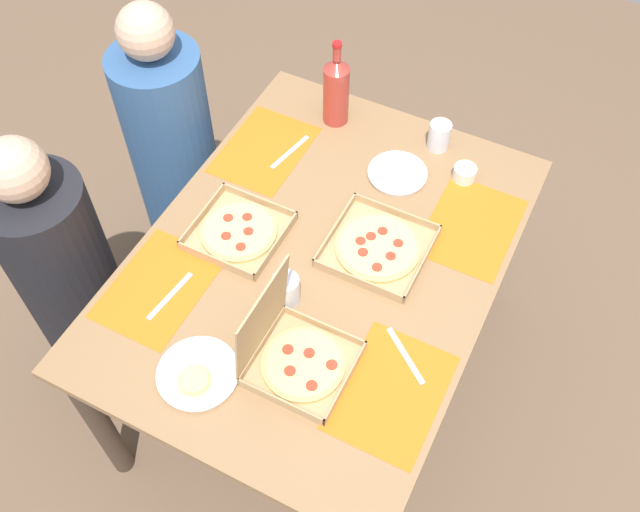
{
  "coord_description": "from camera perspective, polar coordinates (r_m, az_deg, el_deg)",
  "views": [
    {
      "loc": [
        -1.14,
        -0.58,
        2.5
      ],
      "look_at": [
        0.0,
        0.0,
        0.76
      ],
      "focal_mm": 39.91,
      "sensor_mm": 36.0,
      "label": 1
    }
  ],
  "objects": [
    {
      "name": "diner_right_seat",
      "position": [
        2.79,
        -11.58,
        7.83
      ],
      "size": [
        0.32,
        0.32,
        1.2
      ],
      "color": "#33598C",
      "rests_on": "ground_plane"
    },
    {
      "name": "soda_bottle",
      "position": [
        2.47,
        1.3,
        13.18
      ],
      "size": [
        0.09,
        0.09,
        0.32
      ],
      "color": "#B2382D",
      "rests_on": "dining_table"
    },
    {
      "name": "cup_clear_right",
      "position": [
        2.46,
        9.54,
        9.49
      ],
      "size": [
        0.07,
        0.07,
        0.1
      ],
      "primitive_type": "cylinder",
      "color": "silver",
      "rests_on": "dining_table"
    },
    {
      "name": "placemat_far_right",
      "position": [
        2.45,
        -4.47,
        8.51
      ],
      "size": [
        0.36,
        0.26,
        0.0
      ],
      "primitive_type": "cube",
      "color": "orange",
      "rests_on": "dining_table"
    },
    {
      "name": "fork_by_near_right",
      "position": [
        1.98,
        6.86,
        -7.94
      ],
      "size": [
        0.13,
        0.16,
        0.0
      ],
      "primitive_type": "cube",
      "rotation": [
        0.0,
        0.0,
        4.05
      ],
      "color": "#B7B7BC",
      "rests_on": "dining_table"
    },
    {
      "name": "pizza_box_edge_far",
      "position": [
        2.17,
        4.66,
        0.7
      ],
      "size": [
        0.3,
        0.3,
        0.04
      ],
      "color": "tan",
      "rests_on": "dining_table"
    },
    {
      "name": "placemat_near_left",
      "position": [
        1.93,
        5.72,
        -10.81
      ],
      "size": [
        0.36,
        0.26,
        0.0
      ],
      "primitive_type": "cube",
      "color": "orange",
      "rests_on": "dining_table"
    },
    {
      "name": "ground_plane",
      "position": [
        2.8,
        -0.0,
        -9.24
      ],
      "size": [
        6.0,
        6.0,
        0.0
      ],
      "primitive_type": "plane",
      "color": "brown"
    },
    {
      "name": "condiment_bowl",
      "position": [
        2.39,
        11.51,
        6.52
      ],
      "size": [
        0.08,
        0.08,
        0.05
      ],
      "primitive_type": "cylinder",
      "color": "white",
      "rests_on": "dining_table"
    },
    {
      "name": "placemat_near_right",
      "position": [
        2.27,
        12.06,
        2.33
      ],
      "size": [
        0.36,
        0.26,
        0.0
      ],
      "primitive_type": "cube",
      "color": "orange",
      "rests_on": "dining_table"
    },
    {
      "name": "dining_table",
      "position": [
        2.24,
        -0.0,
        -1.64
      ],
      "size": [
        1.4,
        1.04,
        0.76
      ],
      "color": "#3F3328",
      "rests_on": "ground_plane"
    },
    {
      "name": "diner_left_seat",
      "position": [
        2.53,
        -19.38,
        -1.92
      ],
      "size": [
        0.32,
        0.32,
        1.16
      ],
      "color": "black",
      "rests_on": "ground_plane"
    },
    {
      "name": "plate_far_left",
      "position": [
        2.37,
        6.22,
        6.58
      ],
      "size": [
        0.2,
        0.2,
        0.02
      ],
      "color": "white",
      "rests_on": "dining_table"
    },
    {
      "name": "plate_middle",
      "position": [
        1.96,
        -9.78,
        -9.33
      ],
      "size": [
        0.22,
        0.22,
        0.03
      ],
      "color": "white",
      "rests_on": "dining_table"
    },
    {
      "name": "fork_by_far_left",
      "position": [
        2.11,
        -11.93,
        -3.16
      ],
      "size": [
        0.19,
        0.04,
        0.0
      ],
      "primitive_type": "cube",
      "rotation": [
        0.0,
        0.0,
        3.02
      ],
      "color": "#B7B7BC",
      "rests_on": "dining_table"
    },
    {
      "name": "pizza_box_corner_left",
      "position": [
        1.92,
        -2.07,
        -7.88
      ],
      "size": [
        0.26,
        0.26,
        0.3
      ],
      "color": "tan",
      "rests_on": "dining_table"
    },
    {
      "name": "fork_by_far_right",
      "position": [
        2.44,
        -2.42,
        8.33
      ],
      "size": [
        0.19,
        0.05,
        0.0
      ],
      "primitive_type": "cube",
      "rotation": [
        0.0,
        0.0,
        6.08
      ],
      "color": "#B7B7BC",
      "rests_on": "dining_table"
    },
    {
      "name": "placemat_far_left",
      "position": [
        2.14,
        -12.82,
        -2.45
      ],
      "size": [
        0.36,
        0.26,
        0.0
      ],
      "primitive_type": "cube",
      "color": "orange",
      "rests_on": "dining_table"
    },
    {
      "name": "cup_spare",
      "position": [
        2.03,
        -2.73,
        -2.73
      ],
      "size": [
        0.08,
        0.08,
        0.1
      ],
      "primitive_type": "cylinder",
      "color": "silver",
      "rests_on": "dining_table"
    },
    {
      "name": "pizza_box_center",
      "position": [
        2.21,
        -6.53,
        1.96
      ],
      "size": [
        0.27,
        0.27,
        0.04
      ],
      "color": "tan",
      "rests_on": "dining_table"
    }
  ]
}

